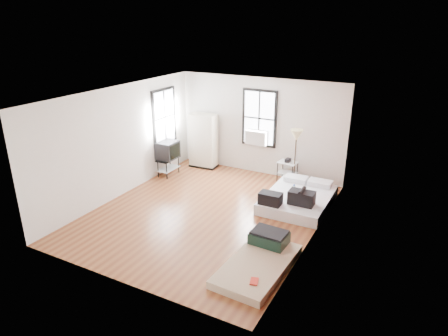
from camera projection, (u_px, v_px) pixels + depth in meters
The scene contains 8 objects.
ground at pixel (208, 213), 9.46m from camera, with size 6.00×6.00×0.00m, color brown.
room_shell at pixel (224, 140), 9.04m from camera, with size 5.02×6.02×2.80m.
mattress_main at pixel (298, 198), 9.78m from camera, with size 1.53×2.06×0.65m.
mattress_bare at pixel (261, 258), 7.45m from camera, with size 1.10×1.97×0.41m.
wardrobe at pixel (203, 141), 12.09m from camera, with size 0.86×0.52×1.65m.
side_table at pixel (288, 166), 11.11m from camera, with size 0.55×0.46×0.67m.
floor_lamp at pixel (296, 138), 10.65m from camera, with size 0.33×0.33×1.54m.
tv_stand at pixel (168, 151), 11.45m from camera, with size 0.51×0.72×1.02m.
Camera 1 is at (4.31, -7.30, 4.36)m, focal length 32.00 mm.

